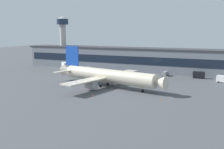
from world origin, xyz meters
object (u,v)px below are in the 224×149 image
object	(u,v)px
airliner	(107,76)
traffic_cone_1	(161,99)
crew_van	(165,73)
traffic_cone_0	(93,95)
stair_truck	(199,75)
pushback_tractor	(103,71)
catering_truck	(65,65)
baggage_tug	(83,70)
control_tower	(63,35)

from	to	relation	value
airliner	traffic_cone_1	distance (m)	31.09
crew_van	traffic_cone_0	bearing A→B (deg)	-102.97
stair_truck	crew_van	bearing A→B (deg)	179.97
airliner	pushback_tractor	bearing A→B (deg)	119.64
catering_truck	baggage_tug	bearing A→B (deg)	-19.69
traffic_cone_0	catering_truck	bearing A→B (deg)	133.13
control_tower	catering_truck	size ratio (longest dim) A/B	4.90
airliner	baggage_tug	size ratio (longest dim) A/B	13.84
crew_van	catering_truck	distance (m)	67.78
crew_van	baggage_tug	world-z (taller)	crew_van
traffic_cone_0	traffic_cone_1	bearing A→B (deg)	12.47
crew_van	stair_truck	bearing A→B (deg)	-0.03
stair_truck	pushback_tractor	bearing A→B (deg)	-174.96
catering_truck	traffic_cone_0	world-z (taller)	catering_truck
traffic_cone_1	stair_truck	bearing A→B (deg)	82.87
crew_van	traffic_cone_0	xyz separation A→B (m)	(-13.33, -57.89, -1.10)
airliner	crew_van	distance (m)	43.33
pushback_tractor	stair_truck	distance (m)	54.74
stair_truck	control_tower	bearing A→B (deg)	170.21
crew_van	traffic_cone_1	size ratio (longest dim) A/B	8.14
crew_van	traffic_cone_1	xyz separation A→B (m)	(11.37, -52.43, -1.13)
pushback_tractor	catering_truck	bearing A→B (deg)	170.82
stair_truck	traffic_cone_1	size ratio (longest dim) A/B	9.19
control_tower	catering_truck	world-z (taller)	control_tower
traffic_cone_1	traffic_cone_0	bearing A→B (deg)	-167.53
catering_truck	airliner	bearing A→B (deg)	-38.09
baggage_tug	control_tower	bearing A→B (deg)	143.24
baggage_tug	stair_truck	distance (m)	67.86
crew_van	airliner	bearing A→B (deg)	-112.71
baggage_tug	catering_truck	bearing A→B (deg)	160.31
catering_truck	pushback_tractor	bearing A→B (deg)	-9.18
stair_truck	traffic_cone_1	distance (m)	52.85
traffic_cone_0	traffic_cone_1	size ratio (longest dim) A/B	1.09
baggage_tug	traffic_cone_1	xyz separation A→B (m)	(61.00, -46.15, -0.75)
control_tower	stair_truck	size ratio (longest dim) A/B	5.84
control_tower	pushback_tractor	world-z (taller)	control_tower
stair_truck	traffic_cone_0	xyz separation A→B (m)	(-31.26, -57.88, -1.62)
baggage_tug	catering_truck	xyz separation A→B (m)	(-18.14, 6.49, 1.21)
pushback_tractor	crew_van	size ratio (longest dim) A/B	1.01
stair_truck	traffic_cone_0	size ratio (longest dim) A/B	8.45
airliner	crew_van	bearing A→B (deg)	67.29
stair_truck	traffic_cone_1	world-z (taller)	stair_truck
crew_van	stair_truck	distance (m)	17.94
control_tower	airliner	bearing A→B (deg)	-41.55
airliner	baggage_tug	world-z (taller)	airliner
pushback_tractor	stair_truck	xyz separation A→B (m)	(54.52, 4.81, 0.93)
airliner	traffic_cone_1	size ratio (longest dim) A/B	84.69
control_tower	crew_van	distance (m)	85.11
stair_truck	catering_truck	xyz separation A→B (m)	(-85.70, 0.23, 0.31)
airliner	stair_truck	distance (m)	52.84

